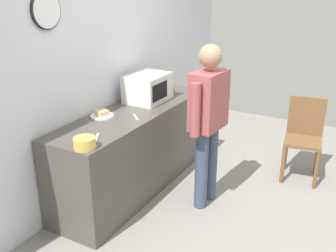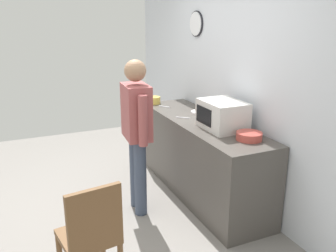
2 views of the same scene
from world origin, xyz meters
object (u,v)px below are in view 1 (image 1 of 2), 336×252
(sandwich_plate, at_px, (102,115))
(spoon_utensil, at_px, (136,117))
(microwave, at_px, (148,88))
(salad_bowl, at_px, (162,88))
(fork_utensil, at_px, (97,137))
(cereal_bowl, at_px, (85,143))
(wooden_chair, at_px, (304,135))
(person_standing, at_px, (208,115))

(sandwich_plate, relative_size, spoon_utensil, 1.38)
(microwave, relative_size, spoon_utensil, 2.94)
(salad_bowl, distance_m, fork_utensil, 1.56)
(cereal_bowl, relative_size, wooden_chair, 0.19)
(microwave, height_order, sandwich_plate, microwave)
(sandwich_plate, height_order, fork_utensil, sandwich_plate)
(microwave, distance_m, wooden_chair, 1.86)
(sandwich_plate, xyz_separation_m, wooden_chair, (1.48, -1.71, -0.40))
(wooden_chair, bearing_deg, cereal_bowl, 147.80)
(microwave, bearing_deg, fork_utensil, -170.93)
(fork_utensil, bearing_deg, cereal_bowl, -165.49)
(salad_bowl, distance_m, cereal_bowl, 1.79)
(microwave, xyz_separation_m, salad_bowl, (0.41, 0.05, -0.11))
(salad_bowl, bearing_deg, wooden_chair, -76.81)
(sandwich_plate, distance_m, wooden_chair, 2.29)
(spoon_utensil, bearing_deg, cereal_bowl, -176.78)
(fork_utensil, bearing_deg, spoon_utensil, -1.25)
(spoon_utensil, bearing_deg, microwave, 19.70)
(spoon_utensil, xyz_separation_m, person_standing, (0.26, -0.66, 0.05))
(sandwich_plate, distance_m, person_standing, 1.05)
(microwave, relative_size, fork_utensil, 2.94)
(person_standing, bearing_deg, spoon_utensil, 111.43)
(sandwich_plate, xyz_separation_m, fork_utensil, (-0.45, -0.30, -0.02))
(person_standing, bearing_deg, sandwich_plate, 112.38)
(spoon_utensil, bearing_deg, person_standing, -68.57)
(sandwich_plate, xyz_separation_m, cereal_bowl, (-0.68, -0.36, 0.03))
(microwave, distance_m, person_standing, 0.91)
(wooden_chair, bearing_deg, microwave, 116.55)
(salad_bowl, height_order, person_standing, person_standing)
(microwave, relative_size, cereal_bowl, 2.74)
(salad_bowl, xyz_separation_m, cereal_bowl, (-1.77, -0.29, 0.01))
(fork_utensil, xyz_separation_m, person_standing, (0.85, -0.68, 0.05))
(salad_bowl, relative_size, wooden_chair, 0.27)
(sandwich_plate, height_order, cereal_bowl, cereal_bowl)
(spoon_utensil, bearing_deg, fork_utensil, 178.75)
(sandwich_plate, relative_size, fork_utensil, 1.38)
(sandwich_plate, bearing_deg, wooden_chair, -49.22)
(sandwich_plate, relative_size, cereal_bowl, 1.29)
(cereal_bowl, height_order, person_standing, person_standing)
(microwave, bearing_deg, spoon_utensil, -160.30)
(cereal_bowl, bearing_deg, sandwich_plate, 27.77)
(microwave, bearing_deg, wooden_chair, -63.45)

